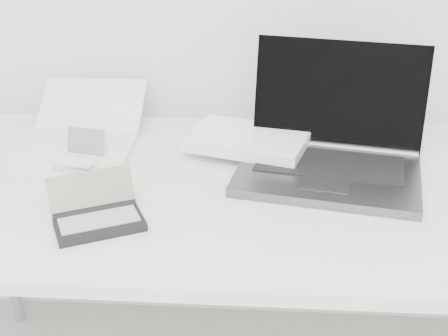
# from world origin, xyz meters

# --- Properties ---
(desk) EXTENTS (1.60, 0.80, 0.73)m
(desk) POSITION_xyz_m (0.00, 1.55, 0.68)
(desk) COLOR white
(desk) RESTS_ON ground
(laptop_large) EXTENTS (0.60, 0.45, 0.28)m
(laptop_large) POSITION_xyz_m (0.16, 1.66, 0.78)
(laptop_large) COLOR #505355
(laptop_large) RESTS_ON desk
(netbook_open_white) EXTENTS (0.29, 0.35, 0.11)m
(netbook_open_white) POSITION_xyz_m (-0.42, 1.76, 0.76)
(netbook_open_white) COLOR white
(netbook_open_white) RESTS_ON desk
(pda_silver) EXTENTS (0.12, 0.11, 0.08)m
(pda_silver) POSITION_xyz_m (-0.39, 1.63, 0.75)
(pda_silver) COLOR silver
(pda_silver) RESTS_ON desk
(palmtop_charcoal) EXTENTS (0.22, 0.20, 0.09)m
(palmtop_charcoal) POSITION_xyz_m (-0.28, 1.36, 0.75)
(palmtop_charcoal) COLOR black
(palmtop_charcoal) RESTS_ON desk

